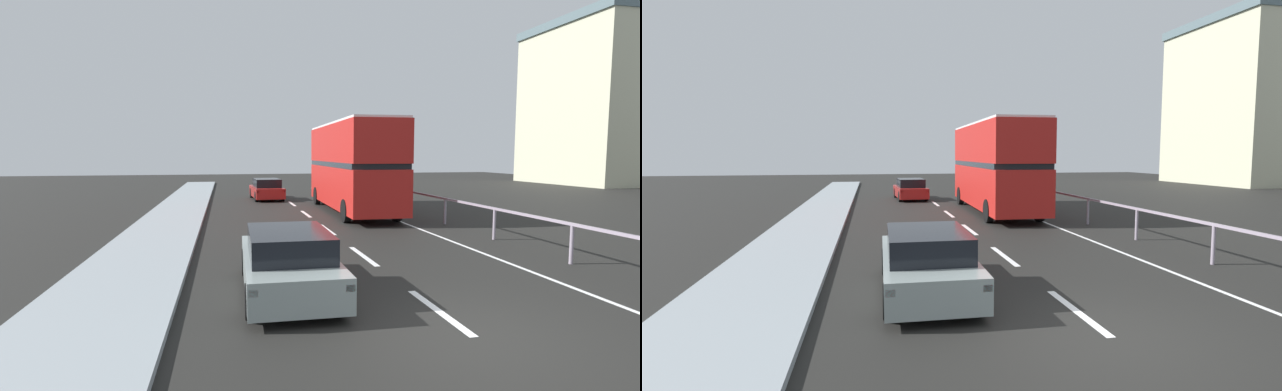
% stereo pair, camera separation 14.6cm
% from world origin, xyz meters
% --- Properties ---
extents(ground_plane, '(74.58, 120.00, 0.10)m').
position_xyz_m(ground_plane, '(0.00, 0.00, -0.05)').
color(ground_plane, black).
extents(near_sidewalk_kerb, '(2.65, 80.00, 0.14)m').
position_xyz_m(near_sidewalk_kerb, '(-6.10, 0.00, 0.07)').
color(near_sidewalk_kerb, gray).
rests_on(near_sidewalk_kerb, ground).
extents(lane_paint_markings, '(3.69, 46.00, 0.01)m').
position_xyz_m(lane_paint_markings, '(2.06, 8.63, 0.00)').
color(lane_paint_markings, silver).
rests_on(lane_paint_markings, ground).
extents(bridge_side_railing, '(0.10, 42.00, 1.10)m').
position_xyz_m(bridge_side_railing, '(5.10, 9.00, 0.89)').
color(bridge_side_railing, gray).
rests_on(bridge_side_railing, ground).
extents(double_decker_bus_red, '(2.77, 10.20, 4.42)m').
position_xyz_m(double_decker_bus_red, '(2.40, 15.43, 2.36)').
color(double_decker_bus_red, '#B31C18').
rests_on(double_decker_bus_red, ground).
extents(hatchback_car_near, '(1.93, 4.40, 1.35)m').
position_xyz_m(hatchback_car_near, '(-2.57, 2.87, 0.65)').
color(hatchback_car_near, gray).
rests_on(hatchback_car_near, ground).
extents(sedan_car_ahead, '(1.97, 4.25, 1.34)m').
position_xyz_m(sedan_car_ahead, '(-1.21, 22.58, 0.65)').
color(sedan_car_ahead, maroon).
rests_on(sedan_car_ahead, ground).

